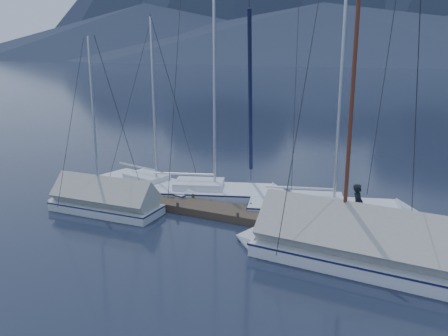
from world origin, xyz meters
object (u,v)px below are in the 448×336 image
(sailboat_open_mid, at_px, (226,195))
(sailboat_covered_near, at_px, (337,246))
(person, at_px, (357,206))
(sailboat_covered_far, at_px, (97,202))
(sailboat_open_left, at_px, (164,189))
(sailboat_open_right, at_px, (346,211))

(sailboat_open_mid, distance_m, sailboat_covered_near, 8.10)
(sailboat_open_mid, distance_m, person, 7.13)
(sailboat_open_mid, xyz_separation_m, sailboat_covered_far, (-4.50, -4.31, 0.23))
(sailboat_open_left, bearing_deg, sailboat_covered_far, -107.11)
(sailboat_open_right, distance_m, sailboat_covered_far, 11.34)
(sailboat_open_left, xyz_separation_m, sailboat_open_mid, (3.34, 0.55, 0.02))
(sailboat_open_left, distance_m, person, 10.27)
(sailboat_covered_near, bearing_deg, sailboat_covered_far, 178.38)
(sailboat_covered_far, relative_size, person, 4.83)
(sailboat_open_mid, distance_m, sailboat_open_right, 5.91)
(sailboat_open_mid, height_order, person, sailboat_open_mid)
(sailboat_open_mid, height_order, sailboat_open_right, sailboat_open_mid)
(sailboat_open_right, distance_m, person, 2.55)
(sailboat_open_mid, height_order, sailboat_covered_far, sailboat_open_mid)
(sailboat_open_left, relative_size, person, 5.44)
(person, bearing_deg, sailboat_open_left, 83.68)
(sailboat_open_right, distance_m, sailboat_covered_near, 4.88)
(sailboat_open_right, bearing_deg, sailboat_open_mid, -178.11)
(sailboat_covered_near, xyz_separation_m, sailboat_covered_far, (-11.15, 0.32, -0.11))
(sailboat_open_mid, xyz_separation_m, person, (6.78, -1.96, 1.04))
(sailboat_covered_far, height_order, person, sailboat_covered_far)
(sailboat_covered_far, bearing_deg, sailboat_open_mid, 43.73)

